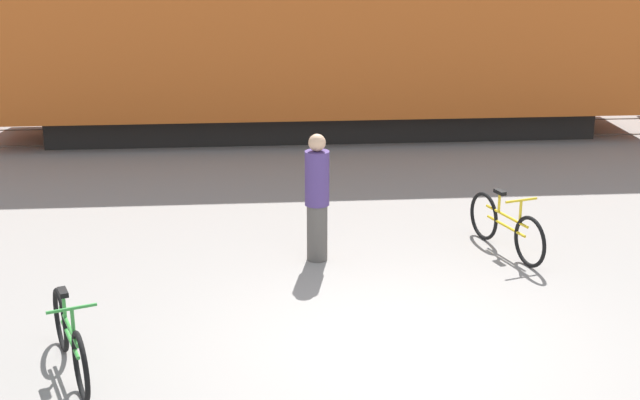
{
  "coord_description": "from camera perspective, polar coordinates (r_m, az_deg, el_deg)",
  "views": [
    {
      "loc": [
        -1.5,
        -8.26,
        4.24
      ],
      "look_at": [
        -0.69,
        1.56,
        1.1
      ],
      "focal_mm": 50.0,
      "sensor_mm": 36.0,
      "label": 1
    }
  ],
  "objects": [
    {
      "name": "ground_plane",
      "position": [
        9.4,
        5.04,
        -9.2
      ],
      "size": [
        80.0,
        80.0,
        0.0
      ],
      "primitive_type": "plane",
      "color": "gray"
    },
    {
      "name": "rail_near",
      "position": [
        17.71,
        0.27,
        3.85
      ],
      "size": [
        52.06,
        0.07,
        0.01
      ],
      "primitive_type": "cube",
      "color": "#4C4238",
      "rests_on": "ground_plane"
    },
    {
      "name": "rail_far",
      "position": [
        19.1,
        -0.11,
        4.87
      ],
      "size": [
        52.06,
        0.07,
        0.01
      ],
      "primitive_type": "cube",
      "color": "#4C4238",
      "rests_on": "ground_plane"
    },
    {
      "name": "bicycle_green",
      "position": [
        9.0,
        -15.7,
        -8.61
      ],
      "size": [
        0.65,
        1.65,
        0.82
      ],
      "color": "black",
      "rests_on": "ground_plane"
    },
    {
      "name": "bicycle_yellow",
      "position": [
        11.95,
        11.82,
        -1.69
      ],
      "size": [
        0.59,
        1.69,
        0.82
      ],
      "color": "black",
      "rests_on": "ground_plane"
    },
    {
      "name": "person_in_purple",
      "position": [
        11.29,
        -0.19,
        0.18
      ],
      "size": [
        0.31,
        0.31,
        1.67
      ],
      "rotation": [
        0.0,
        0.0,
        0.48
      ],
      "color": "#514C47",
      "rests_on": "ground_plane"
    }
  ]
}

